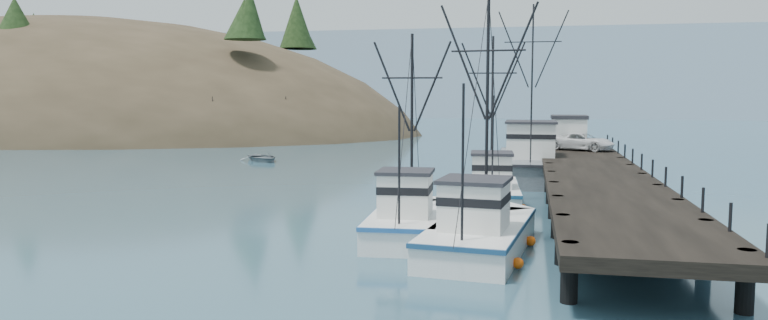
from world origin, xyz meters
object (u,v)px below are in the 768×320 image
at_px(pickup_truck, 582,142).
at_px(motorboat, 262,161).
at_px(trawler_far, 491,191).
at_px(pier, 596,177).
at_px(pier_shed, 569,131).
at_px(trawler_near, 481,231).
at_px(trawler_mid, 409,219).
at_px(work_vessel, 530,162).

xyz_separation_m(pickup_truck, motorboat, (-29.84, 4.87, -2.72)).
distance_m(trawler_far, motorboat, 31.86).
distance_m(pier, motorboat, 36.09).
xyz_separation_m(pier, pier_shed, (-0.65, 18.00, 1.73)).
bearing_deg(trawler_near, trawler_far, 91.16).
height_order(trawler_mid, motorboat, trawler_mid).
bearing_deg(motorboat, trawler_mid, -99.71).
bearing_deg(trawler_mid, pier_shed, 73.27).
distance_m(pier, pier_shed, 18.09).
xyz_separation_m(trawler_near, trawler_mid, (-3.50, 2.13, -0.00)).
relative_size(trawler_far, motorboat, 2.13).
xyz_separation_m(trawler_mid, pickup_truck, (9.66, 26.81, 1.91)).
height_order(work_vessel, pickup_truck, work_vessel).
bearing_deg(pickup_truck, pier, -156.30).
distance_m(trawler_mid, pickup_truck, 28.56).
relative_size(work_vessel, pier_shed, 5.31).
bearing_deg(trawler_mid, pickup_truck, 70.18).
distance_m(trawler_near, motorboat, 41.29).
relative_size(trawler_far, work_vessel, 0.62).
distance_m(pier, trawler_far, 6.27).
distance_m(trawler_far, pickup_truck, 17.99).
height_order(pier, trawler_mid, trawler_mid).
distance_m(trawler_far, pier_shed, 19.90).
xyz_separation_m(trawler_mid, pier_shed, (8.74, 29.06, 2.60)).
distance_m(trawler_near, pickup_truck, 29.65).
relative_size(trawler_mid, pier_shed, 3.08).
bearing_deg(pier_shed, trawler_far, -106.14).
relative_size(trawler_near, trawler_mid, 1.15).
distance_m(pier, pickup_truck, 15.79).
xyz_separation_m(pier, work_vessel, (-3.82, 12.62, -0.46)).
bearing_deg(pier_shed, trawler_near, -99.53).
height_order(pier, motorboat, pier).
bearing_deg(pickup_truck, trawler_mid, -175.11).
xyz_separation_m(trawler_near, pickup_truck, (6.16, 28.94, 1.90)).
xyz_separation_m(work_vessel, motorboat, (-25.74, 8.00, -1.23)).
bearing_deg(trawler_far, trawler_near, -88.84).
height_order(trawler_near, trawler_mid, trawler_near).
xyz_separation_m(trawler_near, trawler_far, (-0.25, 12.24, 0.00)).
distance_m(work_vessel, pier_shed, 6.62).
distance_m(trawler_near, work_vessel, 25.89).
distance_m(trawler_mid, pier_shed, 30.45).
height_order(trawler_far, work_vessel, work_vessel).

